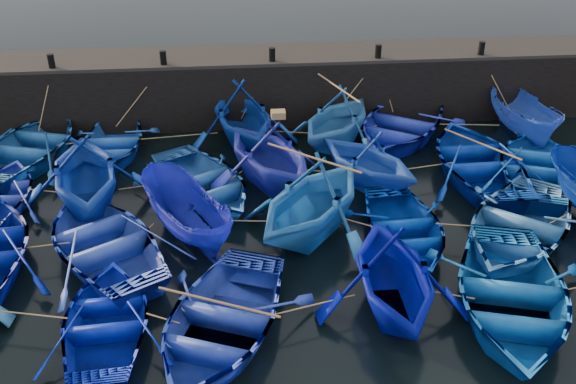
{
  "coord_description": "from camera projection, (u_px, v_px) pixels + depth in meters",
  "views": [
    {
      "loc": [
        -1.54,
        -13.41,
        10.54
      ],
      "look_at": [
        0.0,
        3.2,
        0.7
      ],
      "focal_mm": 40.0,
      "sensor_mm": 36.0,
      "label": 1
    }
  ],
  "objects": [
    {
      "name": "boat_2",
      "position": [
        242.0,
        115.0,
        23.05
      ],
      "size": [
        4.94,
        5.44,
        2.47
      ],
      "primitive_type": "imported",
      "rotation": [
        0.0,
        0.0,
        0.21
      ],
      "color": "navy",
      "rests_on": "ground"
    },
    {
      "name": "boat_3",
      "position": [
        337.0,
        118.0,
        23.08
      ],
      "size": [
        5.51,
        5.62,
        2.25
      ],
      "primitive_type": "imported",
      "rotation": [
        0.0,
        0.0,
        -0.64
      ],
      "color": "blue",
      "rests_on": "ground"
    },
    {
      "name": "quay_wall",
      "position": [
        271.0,
        87.0,
        25.35
      ],
      "size": [
        26.0,
        2.5,
        2.5
      ],
      "primitive_type": "cube",
      "color": "black",
      "rests_on": "ground"
    },
    {
      "name": "boat_16",
      "position": [
        312.0,
        199.0,
        17.96
      ],
      "size": [
        6.22,
        6.32,
        2.52
      ],
      "primitive_type": "imported",
      "rotation": [
        0.0,
        0.0,
        -0.67
      ],
      "color": "blue",
      "rests_on": "ground"
    },
    {
      "name": "loose_oars",
      "position": [
        350.0,
        160.0,
        18.81
      ],
      "size": [
        10.89,
        11.84,
        1.51
      ],
      "color": "#99724C",
      "rests_on": "ground"
    },
    {
      "name": "boat_17",
      "position": [
        404.0,
        228.0,
        18.13
      ],
      "size": [
        3.39,
        4.57,
        0.91
      ],
      "primitive_type": "imported",
      "rotation": [
        0.0,
        0.0,
        0.05
      ],
      "color": "#003097",
      "rests_on": "ground"
    },
    {
      "name": "bollard_1",
      "position": [
        163.0,
        58.0,
        23.44
      ],
      "size": [
        0.24,
        0.24,
        0.5
      ],
      "primitive_type": "cylinder",
      "color": "black",
      "rests_on": "quay_top"
    },
    {
      "name": "boat_7",
      "position": [
        85.0,
        171.0,
        19.37
      ],
      "size": [
        5.04,
        5.54,
        2.51
      ],
      "primitive_type": "imported",
      "rotation": [
        0.0,
        0.0,
        3.36
      ],
      "color": "#0F3696",
      "rests_on": "ground"
    },
    {
      "name": "boat_9",
      "position": [
        269.0,
        152.0,
        20.55
      ],
      "size": [
        5.59,
        5.86,
        2.4
      ],
      "primitive_type": "imported",
      "rotation": [
        0.0,
        0.0,
        3.62
      ],
      "color": "#212AA0",
      "rests_on": "ground"
    },
    {
      "name": "bollard_3",
      "position": [
        378.0,
        51.0,
        24.07
      ],
      "size": [
        0.24,
        0.24,
        0.5
      ],
      "primitive_type": "cylinder",
      "color": "black",
      "rests_on": "quay_top"
    },
    {
      "name": "bollard_0",
      "position": [
        51.0,
        61.0,
        23.12
      ],
      "size": [
        0.24,
        0.24,
        0.5
      ],
      "primitive_type": "cylinder",
      "color": "black",
      "rests_on": "quay_top"
    },
    {
      "name": "mooring_ropes",
      "position": [
        291.0,
        160.0,
        20.81
      ],
      "size": [
        17.94,
        11.73,
        2.1
      ],
      "color": "tan",
      "rests_on": "ground"
    },
    {
      "name": "boat_18",
      "position": [
        518.0,
        225.0,
        18.06
      ],
      "size": [
        6.46,
        6.7,
        1.13
      ],
      "primitive_type": "imported",
      "rotation": [
        0.0,
        0.0,
        -0.67
      ],
      "color": "#2E68B0",
      "rests_on": "ground"
    },
    {
      "name": "boat_14",
      "position": [
        104.0,
        241.0,
        17.41
      ],
      "size": [
        6.0,
        6.55,
        1.11
      ],
      "primitive_type": "imported",
      "rotation": [
        0.0,
        0.0,
        3.67
      ],
      "color": "blue",
      "rests_on": "ground"
    },
    {
      "name": "boat_8",
      "position": [
        203.0,
        182.0,
        20.32
      ],
      "size": [
        5.42,
        5.95,
        1.01
      ],
      "primitive_type": "imported",
      "rotation": [
        0.0,
        0.0,
        0.51
      ],
      "color": "#1F56A2",
      "rests_on": "ground"
    },
    {
      "name": "boat_6",
      "position": [
        0.0,
        194.0,
        19.8
      ],
      "size": [
        3.0,
        4.17,
        0.86
      ],
      "primitive_type": "imported",
      "rotation": [
        0.0,
        0.0,
        3.13
      ],
      "color": "#2336AA",
      "rests_on": "ground"
    },
    {
      "name": "quay_top",
      "position": [
        271.0,
        55.0,
        24.69
      ],
      "size": [
        26.0,
        2.5,
        0.12
      ],
      "primitive_type": "cube",
      "color": "black",
      "rests_on": "quay_wall"
    },
    {
      "name": "boat_22",
      "position": [
        219.0,
        321.0,
        14.67
      ],
      "size": [
        5.37,
        6.2,
        1.08
      ],
      "primitive_type": "imported",
      "rotation": [
        0.0,
        0.0,
        -0.38
      ],
      "color": "#1F36A4",
      "rests_on": "ground"
    },
    {
      "name": "ground",
      "position": [
        299.0,
        276.0,
        16.98
      ],
      "size": [
        120.0,
        120.0,
        0.0
      ],
      "primitive_type": "plane",
      "color": "black",
      "rests_on": "ground"
    },
    {
      "name": "boat_12",
      "position": [
        539.0,
        165.0,
        21.16
      ],
      "size": [
        5.42,
        6.32,
        1.1
      ],
      "primitive_type": "imported",
      "rotation": [
        0.0,
        0.0,
        2.79
      ],
      "color": "#0E4EAD",
      "rests_on": "ground"
    },
    {
      "name": "bollard_4",
      "position": [
        482.0,
        48.0,
        24.39
      ],
      "size": [
        0.24,
        0.24,
        0.5
      ],
      "primitive_type": "cylinder",
      "color": "black",
      "rests_on": "quay_top"
    },
    {
      "name": "bollard_2",
      "position": [
        272.0,
        54.0,
        23.76
      ],
      "size": [
        0.24,
        0.24,
        0.5
      ],
      "primitive_type": "cylinder",
      "color": "black",
      "rests_on": "quay_top"
    },
    {
      "name": "boat_0",
      "position": [
        30.0,
        146.0,
        22.35
      ],
      "size": [
        5.44,
        6.45,
        1.14
      ],
      "primitive_type": "imported",
      "rotation": [
        0.0,
        0.0,
        2.83
      ],
      "color": "navy",
      "rests_on": "ground"
    },
    {
      "name": "boat_5",
      "position": [
        524.0,
        117.0,
        23.83
      ],
      "size": [
        1.93,
        4.39,
        1.66
      ],
      "primitive_type": "imported",
      "rotation": [
        0.0,
        0.0,
        0.07
      ],
      "color": "blue",
      "rests_on": "ground"
    },
    {
      "name": "boat_10",
      "position": [
        368.0,
        159.0,
        20.51
      ],
      "size": [
        5.1,
        5.2,
        2.08
      ],
      "primitive_type": "imported",
      "rotation": [
        0.0,
        0.0,
        3.79
      ],
      "color": "blue",
      "rests_on": "ground"
    },
    {
      "name": "boat_15",
      "position": [
        185.0,
        214.0,
        18.08
      ],
      "size": [
        3.46,
        4.43,
        1.63
      ],
      "primitive_type": "imported",
      "rotation": [
        0.0,
        0.0,
        3.66
      ],
      "color": "#141CA3",
      "rests_on": "ground"
    },
    {
      "name": "boat_21",
      "position": [
        108.0,
        320.0,
        14.86
      ],
      "size": [
        3.27,
        4.41,
        0.88
      ],
      "primitive_type": "imported",
      "rotation": [
        0.0,
        0.0,
        3.2
      ],
      "color": "#03179C",
      "rests_on": "ground"
    },
    {
      "name": "wooden_crate",
      "position": [
        278.0,
        114.0,
        19.91
      ],
      "size": [
        0.44,
        0.37,
        0.22
      ],
      "primitive_type": "cube",
      "color": "olive",
      "rests_on": "boat_9"
    },
    {
      "name": "boat_24",
      "position": [
        511.0,
        295.0,
        15.39
      ],
      "size": [
        5.41,
        6.51,
        1.17
      ],
      "primitive_type": "imported",
      "rotation": [
        0.0,
        0.0,
        -0.28
      ],
      "color": "#0C56AA",
      "rests_on": "ground"
    },
    {
      "name": "boat_1",
      "position": [
        112.0,
        143.0,
        22.81
      ],
      "size": [
        3.18,
        4.44,
        0.92
      ],
      "primitive_type": "imported",
      "rotation": [
        0.0,
        0.0,
        -0.0
      ],
      "color": "blue",
      "rests_on": "ground"
    },
    {
      "name": "boat_11",
      "position": [
        479.0,
        160.0,
        21.38
      ],
      "size": [
        4.12,
        5.7,
        1.17
      ],
      "primitive_type": "imported",
      "rotation": [
        0.0,
        0.0,
        3.16
      ],
      "color": "navy",
      "rests_on": "ground"
    },
    {
      "name": "boat_4",
      "position": [
        401.0,
        124.0,
        23.9
      ],
      "size": [
        6.58,
        7.06,
        1.19
      ],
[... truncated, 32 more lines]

